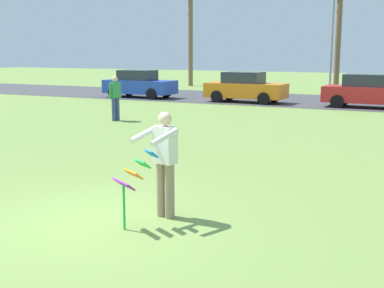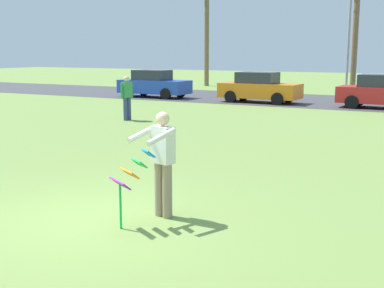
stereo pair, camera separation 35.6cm
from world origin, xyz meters
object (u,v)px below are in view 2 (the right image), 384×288
kite_held (130,176)px  parked_car_blue (154,84)px  person_kite_flyer (162,160)px  person_walker_near (127,97)px  parked_car_orange (259,88)px  parked_car_red (384,92)px  streetlight_pole (350,30)px

kite_held → parked_car_blue: 22.44m
person_kite_flyer → person_walker_near: same height
person_walker_near → parked_car_orange: bearing=76.8°
person_kite_flyer → kite_held: size_ratio=1.46×
parked_car_red → streetlight_pole: bearing=112.7°
person_walker_near → person_kite_flyer: bearing=-52.3°
kite_held → parked_car_red: (1.13, 19.21, -0.03)m
kite_held → parked_car_orange: (-5.07, 19.21, -0.03)m
kite_held → parked_car_red: size_ratio=0.28×
parked_car_blue → parked_car_red: 12.74m
person_kite_flyer → streetlight_pole: streetlight_pole is taller
person_kite_flyer → parked_car_blue: 21.99m
person_walker_near → streetlight_pole: bearing=73.0°
parked_car_red → person_walker_near: (-8.32, -9.02, 0.16)m
person_kite_flyer → parked_car_blue: bearing=122.4°
parked_car_blue → parked_car_red: size_ratio=1.00×
streetlight_pole → parked_car_orange: bearing=-111.2°
parked_car_red → parked_car_orange: bearing=180.0°
parked_car_blue → streetlight_pole: 12.66m
person_kite_flyer → parked_car_orange: 19.29m
parked_car_red → streetlight_pole: size_ratio=0.61×
parked_car_orange → parked_car_blue: bearing=-180.0°
person_walker_near → parked_car_red: bearing=47.3°
person_kite_flyer → kite_held: 0.69m
person_kite_flyer → person_walker_near: 12.06m
parked_car_blue → parked_car_orange: 6.54m
kite_held → parked_car_orange: 19.87m
parked_car_red → kite_held: bearing=-93.4°
streetlight_pole → kite_held: bearing=-85.6°
parked_car_blue → kite_held: bearing=-58.9°
parked_car_red → streetlight_pole: streetlight_pole is taller
kite_held → parked_car_red: parked_car_red is taller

